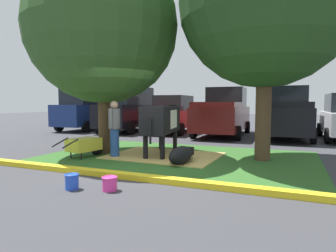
{
  "coord_description": "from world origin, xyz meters",
  "views": [
    {
      "loc": [
        3.37,
        -6.42,
        1.59
      ],
      "look_at": [
        -0.12,
        1.84,
        0.9
      ],
      "focal_mm": 31.26,
      "sensor_mm": 36.0,
      "label": 1
    }
  ],
  "objects_px": {
    "shade_tree_left": "(102,28)",
    "shade_tree_right": "(266,0)",
    "cow_holstein": "(162,119)",
    "calf_lying": "(181,155)",
    "pickup_truck_black": "(286,114)",
    "person_handler": "(114,127)",
    "sedan_red": "(174,115)",
    "pickup_truck_maroon": "(223,113)",
    "wheelbarrow": "(85,145)",
    "suv_dark_grey": "(89,109)",
    "bucket_pink": "(110,183)",
    "bucket_blue": "(72,181)",
    "suv_black": "(129,109)"
  },
  "relations": [
    {
      "from": "bucket_pink",
      "to": "suv_black",
      "type": "relative_size",
      "value": 0.06
    },
    {
      "from": "calf_lying",
      "to": "pickup_truck_black",
      "type": "distance_m",
      "value": 7.93
    },
    {
      "from": "sedan_red",
      "to": "cow_holstein",
      "type": "bearing_deg",
      "value": -71.14
    },
    {
      "from": "suv_black",
      "to": "suv_dark_grey",
      "type": "bearing_deg",
      "value": 178.69
    },
    {
      "from": "sedan_red",
      "to": "bucket_blue",
      "type": "bearing_deg",
      "value": -78.3
    },
    {
      "from": "person_handler",
      "to": "sedan_red",
      "type": "distance_m",
      "value": 7.63
    },
    {
      "from": "shade_tree_left",
      "to": "person_handler",
      "type": "distance_m",
      "value": 3.14
    },
    {
      "from": "wheelbarrow",
      "to": "pickup_truck_black",
      "type": "height_order",
      "value": "pickup_truck_black"
    },
    {
      "from": "shade_tree_left",
      "to": "shade_tree_right",
      "type": "height_order",
      "value": "shade_tree_right"
    },
    {
      "from": "calf_lying",
      "to": "bucket_pink",
      "type": "height_order",
      "value": "calf_lying"
    },
    {
      "from": "cow_holstein",
      "to": "person_handler",
      "type": "xyz_separation_m",
      "value": [
        -1.08,
        -1.04,
        -0.2
      ]
    },
    {
      "from": "pickup_truck_maroon",
      "to": "pickup_truck_black",
      "type": "xyz_separation_m",
      "value": [
        2.92,
        0.1,
        0.0
      ]
    },
    {
      "from": "shade_tree_left",
      "to": "cow_holstein",
      "type": "xyz_separation_m",
      "value": [
        1.77,
        0.56,
        -2.83
      ]
    },
    {
      "from": "pickup_truck_maroon",
      "to": "wheelbarrow",
      "type": "bearing_deg",
      "value": -107.5
    },
    {
      "from": "wheelbarrow",
      "to": "bucket_blue",
      "type": "xyz_separation_m",
      "value": [
        1.83,
        -2.65,
        -0.24
      ]
    },
    {
      "from": "person_handler",
      "to": "suv_black",
      "type": "height_order",
      "value": "suv_black"
    },
    {
      "from": "cow_holstein",
      "to": "calf_lying",
      "type": "height_order",
      "value": "cow_holstein"
    },
    {
      "from": "person_handler",
      "to": "pickup_truck_maroon",
      "type": "distance_m",
      "value": 7.47
    },
    {
      "from": "suv_dark_grey",
      "to": "pickup_truck_maroon",
      "type": "distance_m",
      "value": 8.16
    },
    {
      "from": "shade_tree_left",
      "to": "bucket_pink",
      "type": "xyz_separation_m",
      "value": [
        2.43,
        -3.3,
        -3.79
      ]
    },
    {
      "from": "bucket_blue",
      "to": "pickup_truck_maroon",
      "type": "relative_size",
      "value": 0.05
    },
    {
      "from": "shade_tree_left",
      "to": "pickup_truck_maroon",
      "type": "bearing_deg",
      "value": 71.16
    },
    {
      "from": "wheelbarrow",
      "to": "pickup_truck_maroon",
      "type": "bearing_deg",
      "value": 72.5
    },
    {
      "from": "cow_holstein",
      "to": "pickup_truck_black",
      "type": "distance_m",
      "value": 7.23
    },
    {
      "from": "calf_lying",
      "to": "suv_dark_grey",
      "type": "relative_size",
      "value": 0.28
    },
    {
      "from": "shade_tree_left",
      "to": "cow_holstein",
      "type": "relative_size",
      "value": 2.01
    },
    {
      "from": "suv_black",
      "to": "shade_tree_left",
      "type": "bearing_deg",
      "value": -65.49
    },
    {
      "from": "suv_dark_grey",
      "to": "sedan_red",
      "type": "bearing_deg",
      "value": 3.95
    },
    {
      "from": "cow_holstein",
      "to": "wheelbarrow",
      "type": "height_order",
      "value": "cow_holstein"
    },
    {
      "from": "bucket_pink",
      "to": "pickup_truck_black",
      "type": "relative_size",
      "value": 0.05
    },
    {
      "from": "calf_lying",
      "to": "person_handler",
      "type": "relative_size",
      "value": 0.78
    },
    {
      "from": "calf_lying",
      "to": "suv_black",
      "type": "distance_m",
      "value": 9.35
    },
    {
      "from": "bucket_pink",
      "to": "shade_tree_left",
      "type": "bearing_deg",
      "value": 126.41
    },
    {
      "from": "shade_tree_left",
      "to": "cow_holstein",
      "type": "height_order",
      "value": "shade_tree_left"
    },
    {
      "from": "calf_lying",
      "to": "bucket_blue",
      "type": "distance_m",
      "value": 3.11
    },
    {
      "from": "sedan_red",
      "to": "pickup_truck_black",
      "type": "bearing_deg",
      "value": -1.59
    },
    {
      "from": "cow_holstein",
      "to": "pickup_truck_black",
      "type": "height_order",
      "value": "pickup_truck_black"
    },
    {
      "from": "wheelbarrow",
      "to": "pickup_truck_maroon",
      "type": "relative_size",
      "value": 0.3
    },
    {
      "from": "shade_tree_right",
      "to": "suv_black",
      "type": "height_order",
      "value": "shade_tree_right"
    },
    {
      "from": "person_handler",
      "to": "suv_black",
      "type": "bearing_deg",
      "value": 117.63
    },
    {
      "from": "bucket_blue",
      "to": "sedan_red",
      "type": "height_order",
      "value": "sedan_red"
    },
    {
      "from": "wheelbarrow",
      "to": "pickup_truck_maroon",
      "type": "distance_m",
      "value": 8.07
    },
    {
      "from": "person_handler",
      "to": "suv_dark_grey",
      "type": "relative_size",
      "value": 0.36
    },
    {
      "from": "shade_tree_left",
      "to": "suv_dark_grey",
      "type": "xyz_separation_m",
      "value": [
        -5.83,
        6.69,
        -2.66
      ]
    },
    {
      "from": "person_handler",
      "to": "suv_black",
      "type": "distance_m",
      "value": 8.03
    },
    {
      "from": "suv_black",
      "to": "bucket_pink",
      "type": "bearing_deg",
      "value": -61.21
    },
    {
      "from": "shade_tree_left",
      "to": "pickup_truck_black",
      "type": "relative_size",
      "value": 1.15
    },
    {
      "from": "suv_dark_grey",
      "to": "pickup_truck_maroon",
      "type": "relative_size",
      "value": 0.85
    },
    {
      "from": "wheelbarrow",
      "to": "suv_dark_grey",
      "type": "distance_m",
      "value": 9.52
    },
    {
      "from": "calf_lying",
      "to": "person_handler",
      "type": "distance_m",
      "value": 2.23
    }
  ]
}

